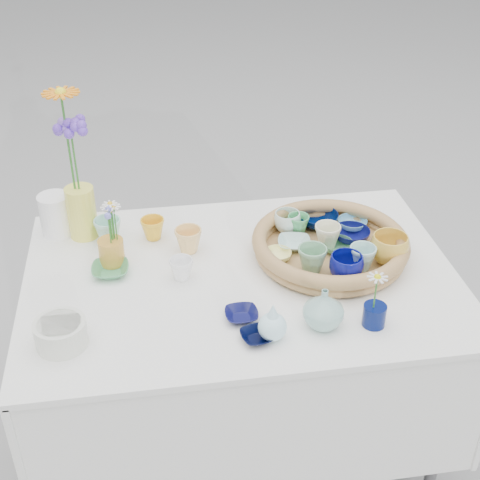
{
  "coord_description": "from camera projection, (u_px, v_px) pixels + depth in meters",
  "views": [
    {
      "loc": [
        -0.25,
        -1.58,
        1.9
      ],
      "look_at": [
        0.0,
        0.02,
        0.87
      ],
      "focal_mm": 50.0,
      "sensor_mm": 36.0,
      "label": 1
    }
  ],
  "objects": [
    {
      "name": "bud_vase_cobalt",
      "position": [
        374.0,
        315.0,
        1.75
      ],
      "size": [
        0.07,
        0.07,
        0.06
      ],
      "primitive_type": "cylinder",
      "rotation": [
        0.0,
        0.0,
        -0.06
      ],
      "color": "#05114A",
      "rests_on": "display_table"
    },
    {
      "name": "tray_ceramic_7",
      "position": [
        327.0,
        236.0,
        2.03
      ],
      "size": [
        0.1,
        0.1,
        0.07
      ],
      "primitive_type": "imported",
      "rotation": [
        0.0,
        0.0,
        0.26
      ],
      "color": "#F5F1CB",
      "rests_on": "wicker_tray"
    },
    {
      "name": "tray_ceramic_0",
      "position": [
        318.0,
        219.0,
        2.15
      ],
      "size": [
        0.16,
        0.16,
        0.04
      ],
      "primitive_type": "imported",
      "rotation": [
        0.0,
        0.0,
        -0.29
      ],
      "color": "#01103C",
      "rests_on": "wicker_tray"
    },
    {
      "name": "display_table",
      "position": [
        241.0,
        449.0,
        2.37
      ],
      "size": [
        1.26,
        0.86,
        0.77
      ],
      "primitive_type": null,
      "color": "white",
      "rests_on": "ground"
    },
    {
      "name": "daisy_cup",
      "position": [
        112.0,
        252.0,
        1.98
      ],
      "size": [
        0.09,
        0.09,
        0.08
      ],
      "primitive_type": "cylinder",
      "rotation": [
        0.0,
        0.0,
        0.26
      ],
      "color": "gold",
      "rests_on": "display_table"
    },
    {
      "name": "tray_ceramic_2",
      "position": [
        389.0,
        249.0,
        1.96
      ],
      "size": [
        0.14,
        0.14,
        0.09
      ],
      "primitive_type": "imported",
      "rotation": [
        0.0,
        0.0,
        -0.35
      ],
      "color": "gold",
      "rests_on": "wicker_tray"
    },
    {
      "name": "loose_ceramic_4",
      "position": [
        242.0,
        315.0,
        1.78
      ],
      "size": [
        0.09,
        0.09,
        0.02
      ],
      "primitive_type": "imported",
      "rotation": [
        0.0,
        0.0,
        0.01
      ],
      "color": "#0D0F41",
      "rests_on": "display_table"
    },
    {
      "name": "tray_ceramic_11",
      "position": [
        362.0,
        258.0,
        1.93
      ],
      "size": [
        0.1,
        0.1,
        0.07
      ],
      "primitive_type": "imported",
      "rotation": [
        0.0,
        0.0,
        0.41
      ],
      "color": "#A9DED4",
      "rests_on": "wicker_tray"
    },
    {
      "name": "white_pitcher",
      "position": [
        56.0,
        215.0,
        2.11
      ],
      "size": [
        0.17,
        0.15,
        0.13
      ],
      "primitive_type": null,
      "rotation": [
        0.0,
        0.0,
        0.42
      ],
      "color": "white",
      "rests_on": "display_table"
    },
    {
      "name": "hydrangea",
      "position": [
        75.0,
        160.0,
        1.99
      ],
      "size": [
        0.1,
        0.1,
        0.27
      ],
      "primitive_type": null,
      "rotation": [
        0.0,
        0.0,
        0.32
      ],
      "color": "#673DCE",
      "rests_on": "tall_vase_yellow"
    },
    {
      "name": "loose_ceramic_0",
      "position": [
        153.0,
        229.0,
        2.1
      ],
      "size": [
        0.08,
        0.08,
        0.07
      ],
      "primitive_type": "imported",
      "rotation": [
        0.0,
        0.0,
        0.05
      ],
      "color": "yellow",
      "rests_on": "display_table"
    },
    {
      "name": "tray_ceramic_12",
      "position": [
        298.0,
        225.0,
        2.1
      ],
      "size": [
        0.07,
        0.07,
        0.06
      ],
      "primitive_type": "imported",
      "rotation": [
        0.0,
        0.0,
        0.02
      ],
      "color": "#48AA65",
      "rests_on": "wicker_tray"
    },
    {
      "name": "tray_ceramic_6",
      "position": [
        287.0,
        222.0,
        2.11
      ],
      "size": [
        0.11,
        0.11,
        0.07
      ],
      "primitive_type": "imported",
      "rotation": [
        0.0,
        0.0,
        0.42
      ],
      "color": "white",
      "rests_on": "wicker_tray"
    },
    {
      "name": "ground",
      "position": [
        241.0,
        449.0,
        2.37
      ],
      "size": [
        80.0,
        80.0,
        0.0
      ],
      "primitive_type": "plane",
      "color": "#959594"
    },
    {
      "name": "gerbera",
      "position": [
        68.0,
        143.0,
        1.96
      ],
      "size": [
        0.15,
        0.15,
        0.33
      ],
      "primitive_type": null,
      "rotation": [
        0.0,
        0.0,
        0.21
      ],
      "color": "orange",
      "rests_on": "tall_vase_yellow"
    },
    {
      "name": "loose_ceramic_1",
      "position": [
        188.0,
        240.0,
        2.04
      ],
      "size": [
        0.1,
        0.1,
        0.08
      ],
      "primitive_type": "imported",
      "rotation": [
        0.0,
        0.0,
        -0.19
      ],
      "color": "#FECA73",
      "rests_on": "display_table"
    },
    {
      "name": "wicker_tray",
      "position": [
        330.0,
        246.0,
        2.02
      ],
      "size": [
        0.47,
        0.47,
        0.08
      ],
      "primitive_type": null,
      "color": "#A17C44",
      "rests_on": "display_table"
    },
    {
      "name": "tray_ceramic_5",
      "position": [
        294.0,
        243.0,
        2.04
      ],
      "size": [
        0.12,
        0.12,
        0.02
      ],
      "primitive_type": "imported",
      "rotation": [
        0.0,
        0.0,
        -0.22
      ],
      "color": "silver",
      "rests_on": "wicker_tray"
    },
    {
      "name": "loose_ceramic_6",
      "position": [
        257.0,
        336.0,
        1.71
      ],
      "size": [
        0.1,
        0.1,
        0.02
      ],
      "primitive_type": "imported",
      "rotation": [
        0.0,
        0.0,
        0.2
      ],
      "color": "black",
      "rests_on": "display_table"
    },
    {
      "name": "loose_ceramic_5",
      "position": [
        108.0,
        230.0,
        2.09
      ],
      "size": [
        0.1,
        0.1,
        0.08
      ],
      "primitive_type": "imported",
      "rotation": [
        0.0,
        0.0,
        -0.22
      ],
      "color": "#A4E3CE",
      "rests_on": "display_table"
    },
    {
      "name": "tray_ceramic_4",
      "position": [
        312.0,
        259.0,
        1.92
      ],
      "size": [
        0.11,
        0.11,
        0.08
      ],
      "primitive_type": "imported",
      "rotation": [
        0.0,
        0.0,
        -0.38
      ],
      "color": "#78AF85",
      "rests_on": "wicker_tray"
    },
    {
      "name": "tray_ceramic_10",
      "position": [
        278.0,
        255.0,
        1.98
      ],
      "size": [
        0.1,
        0.1,
        0.03
      ],
      "primitive_type": "imported",
      "rotation": [
        0.0,
        0.0,
        0.25
      ],
      "color": "#FEFB96",
      "rests_on": "wicker_tray"
    },
    {
      "name": "tray_ceramic_9",
      "position": [
        346.0,
        267.0,
        1.89
      ],
      "size": [
        0.12,
        0.12,
        0.08
      ],
      "primitive_type": "imported",
      "rotation": [
        0.0,
        0.0,
        0.32
      ],
      "color": "navy",
      "rests_on": "wicker_tray"
    },
    {
      "name": "fluted_bowl",
      "position": [
        61.0,
        333.0,
        1.68
      ],
      "size": [
        0.17,
        0.17,
        0.07
      ],
      "primitive_type": null,
      "rotation": [
        0.0,
        0.0,
        0.41
      ],
      "color": "silver",
      "rests_on": "display_table"
    },
    {
      "name": "tray_ceramic_3",
      "position": [
        337.0,
        247.0,
        2.02
      ],
      "size": [
        0.12,
        0.12,
        0.03
      ],
      "primitive_type": "imported",
      "rotation": [
        0.0,
        0.0,
        -0.24
      ],
      "color": "#4E9164",
      "rests_on": "wicker_tray"
    },
    {
      "name": "bud_vase_paleblue",
      "position": [
        273.0,
        321.0,
        1.69
      ],
      "size": [
        0.09,
        0.09,
        0.11
      ],
      "primitive_type": null,
      "rotation": [
        0.0,
        0.0,
        0.2
      ],
      "color": "#C2F3FF",
      "rests_on": "display_table"
    },
    {
      "name": "single_daisy",
      "position": [
        375.0,
        293.0,
        1.7
      ],
      "size": [
        0.07,
        0.07,
        0.11
      ],
      "primitive_type": null,
      "rotation": [
        0.0,
        0.0,
        -0.16
      ],
      "color": "white",
      "rests_on": "bud_vase_cobalt"
    },
    {
      "name": "loose_ceramic_3",
      "position": [
        181.0,
        269.0,
        1.92
      ],
      "size": [
        0.08,
        0.08,
        0.06
      ],
      "primitive_type": "imported",
      "rotation": [
        0.0,
        0.0,
        -0.24
      ],
      "color": "white",
      "rests_on": "display_table"
    },
    {
      "name": "daisy_posy",
      "position": [
        112.0,
        222.0,
        1.92
      ],
      "size": [
        0.08,
        0.08,
        0.13
      ],
      "primitive_type": null,
      "rotation": [
        0.0,
        0.0,
        0.07
      ],
      "color": "white",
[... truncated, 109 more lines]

